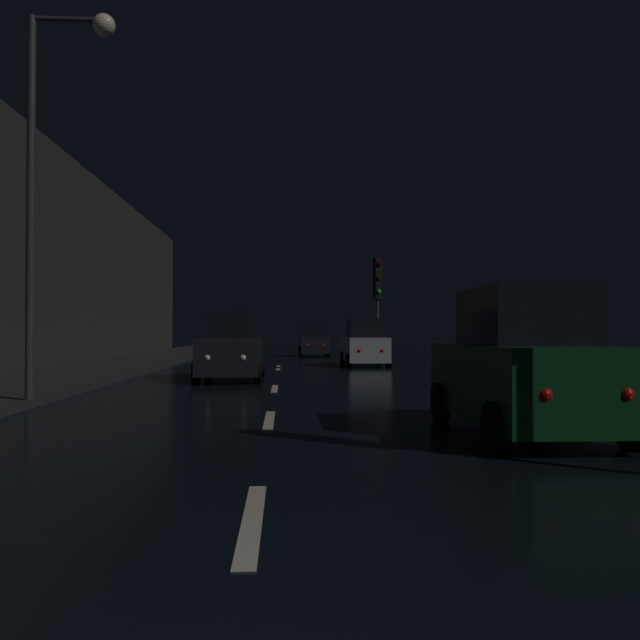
# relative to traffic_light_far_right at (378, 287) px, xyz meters

# --- Properties ---
(ground) EXTENTS (26.08, 84.00, 0.02)m
(ground) POSITION_rel_traffic_light_far_right_xyz_m (-4.54, -3.13, -3.59)
(ground) COLOR black
(sidewalk_left) EXTENTS (4.40, 84.00, 0.15)m
(sidewalk_left) POSITION_rel_traffic_light_far_right_xyz_m (-11.38, -3.13, -3.50)
(sidewalk_left) COLOR #28282B
(sidewalk_left) RESTS_ON ground
(building_facade_left) EXTENTS (0.80, 63.00, 9.13)m
(building_facade_left) POSITION_rel_traffic_light_far_right_xyz_m (-13.98, -6.63, 0.99)
(building_facade_left) COLOR #2D2B28
(building_facade_left) RESTS_ON ground
(lane_centerline) EXTENTS (0.16, 24.69, 0.01)m
(lane_centerline) POSITION_rel_traffic_light_far_right_xyz_m (-4.54, -12.31, -3.57)
(lane_centerline) COLOR beige
(lane_centerline) RESTS_ON ground
(traffic_light_far_right) EXTENTS (0.38, 0.49, 4.92)m
(traffic_light_far_right) POSITION_rel_traffic_light_far_right_xyz_m (0.00, 0.00, 0.00)
(traffic_light_far_right) COLOR #38383A
(traffic_light_far_right) RESTS_ON ground
(streetlamp_overhead) EXTENTS (1.70, 0.44, 7.81)m
(streetlamp_overhead) POSITION_rel_traffic_light_far_right_xyz_m (-8.85, -16.73, 1.54)
(streetlamp_overhead) COLOR #2D2D30
(streetlamp_overhead) RESTS_ON ground
(car_approaching_headlights) EXTENTS (1.97, 4.27, 2.15)m
(car_approaching_headlights) POSITION_rel_traffic_light_far_right_xyz_m (-5.93, -9.49, -2.59)
(car_approaching_headlights) COLOR black
(car_approaching_headlights) RESTS_ON ground
(car_parked_right_far) EXTENTS (1.87, 4.05, 2.04)m
(car_parked_right_far) POSITION_rel_traffic_light_far_right_xyz_m (-0.81, -1.64, -2.64)
(car_parked_right_far) COLOR #A5A8AD
(car_parked_right_far) RESTS_ON ground
(car_distant_taillights) EXTENTS (1.80, 3.89, 1.96)m
(car_distant_taillights) POSITION_rel_traffic_light_far_right_xyz_m (-2.50, 10.02, -2.68)
(car_distant_taillights) COLOR black
(car_distant_taillights) RESTS_ON ground
(car_parked_right_near) EXTENTS (1.94, 4.20, 2.12)m
(car_parked_right_near) POSITION_rel_traffic_light_far_right_xyz_m (-0.81, -20.42, -2.61)
(car_parked_right_near) COLOR #0F3819
(car_parked_right_near) RESTS_ON ground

